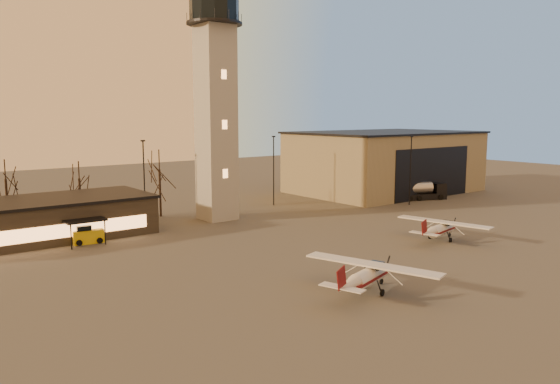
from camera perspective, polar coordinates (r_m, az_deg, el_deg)
name	(u,v)px	position (r m, az deg, el deg)	size (l,w,h in m)	color
ground	(402,273)	(47.78, 12.68, -8.21)	(220.00, 220.00, 0.00)	#464441
control_tower	(215,89)	(68.95, -6.76, 10.63)	(6.80, 6.80, 32.60)	#9B9893
hangar	(385,161)	(95.67, 10.91, 3.15)	(30.60, 20.60, 10.30)	#8A7B5A
terminal	(29,220)	(63.47, -24.79, -2.71)	(25.40, 12.20, 4.30)	black
light_poles	(216,176)	(70.45, -6.68, 1.69)	(58.50, 12.25, 10.14)	black
tree_row	(84,174)	(71.96, -19.84, 1.82)	(37.20, 9.20, 8.80)	black
cessna_front	(442,231)	(60.59, 16.56, -3.92)	(8.17, 10.27, 2.83)	silver
cessna_rear	(370,278)	(42.16, 9.35, -8.88)	(8.78, 10.82, 3.01)	silver
fuel_truck	(422,193)	(87.89, 14.61, -0.06)	(7.84, 4.76, 2.81)	black
service_cart	(87,236)	(60.17, -19.52, -4.36)	(3.23, 2.27, 1.93)	yellow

